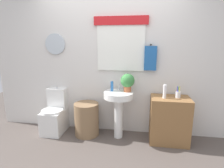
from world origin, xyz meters
TOP-DOWN VIEW (x-y plane):
  - ground_plane at (0.00, 0.00)m, footprint 8.00×8.00m
  - back_wall at (0.00, 1.15)m, footprint 4.40×0.18m
  - toilet at (-0.99, 0.89)m, footprint 0.38×0.51m
  - laundry_hamper at (-0.38, 0.85)m, footprint 0.43×0.43m
  - pedestal_sink at (0.18, 0.85)m, footprint 0.49×0.49m
  - faucet at (0.18, 0.97)m, footprint 0.03×0.03m
  - wooden_cabinet at (1.02, 0.85)m, footprint 0.61×0.44m
  - soap_bottle at (0.06, 0.90)m, footprint 0.05×0.05m
  - potted_plant at (0.32, 0.91)m, footprint 0.23×0.23m
  - lotion_bottle at (0.91, 0.81)m, footprint 0.05×0.05m
  - toothbrush_cup at (1.13, 0.87)m, footprint 0.08×0.08m

SIDE VIEW (x-z plane):
  - ground_plane at x=0.00m, z-range 0.00..0.00m
  - laundry_hamper at x=-0.38m, z-range 0.00..0.58m
  - toilet at x=-0.99m, z-range -0.10..0.71m
  - wooden_cabinet at x=1.02m, z-range 0.00..0.76m
  - pedestal_sink at x=0.18m, z-range 0.20..1.01m
  - toothbrush_cup at x=1.13m, z-range 0.72..0.90m
  - faucet at x=0.18m, z-range 0.81..0.91m
  - lotion_bottle at x=0.91m, z-range 0.76..0.97m
  - soap_bottle at x=0.06m, z-range 0.81..0.98m
  - potted_plant at x=0.32m, z-range 0.83..1.14m
  - back_wall at x=0.00m, z-range 0.01..2.61m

